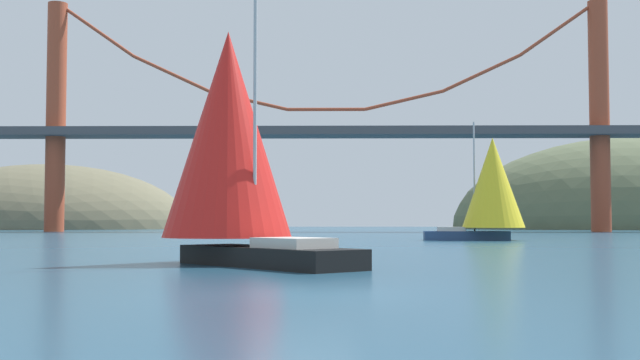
# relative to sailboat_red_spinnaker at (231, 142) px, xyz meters

# --- Properties ---
(ground_plane) EXTENTS (360.00, 360.00, 0.00)m
(ground_plane) POSITION_rel_sailboat_red_spinnaker_xyz_m (3.23, -12.53, -4.75)
(ground_plane) COLOR navy
(headland_right) EXTENTS (71.25, 44.00, 35.58)m
(headland_right) POSITION_rel_sailboat_red_spinnaker_xyz_m (63.23, 122.47, -4.75)
(headland_right) COLOR #5B6647
(headland_right) RESTS_ON ground_plane
(headland_left) EXTENTS (56.34, 44.00, 25.13)m
(headland_left) POSITION_rel_sailboat_red_spinnaker_xyz_m (-51.77, 122.47, -4.75)
(headland_left) COLOR #6B664C
(headland_left) RESTS_ON ground_plane
(suspension_bridge) EXTENTS (114.74, 6.00, 33.64)m
(suspension_bridge) POSITION_rel_sailboat_red_spinnaker_xyz_m (3.23, 82.47, 10.66)
(suspension_bridge) COLOR #A34228
(suspension_bridge) RESTS_ON ground_plane
(sailboat_red_spinnaker) EXTENTS (9.00, 9.56, 10.51)m
(sailboat_red_spinnaker) POSITION_rel_sailboat_red_spinnaker_xyz_m (0.00, 0.00, 0.00)
(sailboat_red_spinnaker) COLOR black
(sailboat_red_spinnaker) RESTS_ON ground_plane
(sailboat_yellow_sail) EXTENTS (8.48, 5.39, 9.94)m
(sailboat_yellow_sail) POSITION_rel_sailboat_red_spinnaker_xyz_m (17.35, 35.21, -0.13)
(sailboat_yellow_sail) COLOR navy
(sailboat_yellow_sail) RESTS_ON ground_plane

